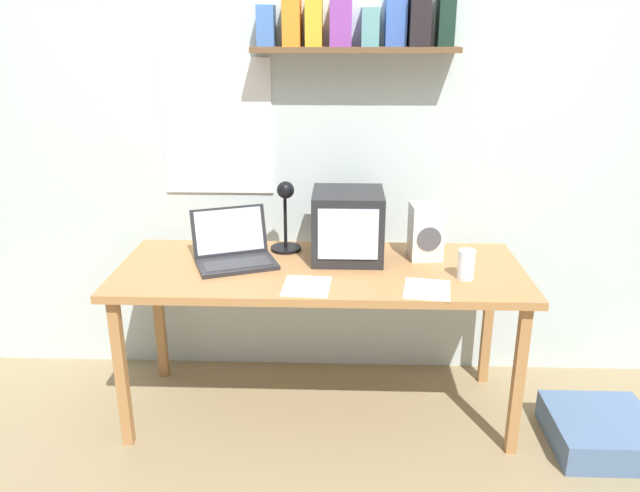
{
  "coord_description": "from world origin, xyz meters",
  "views": [
    {
      "loc": [
        0.09,
        -2.59,
        1.74
      ],
      "look_at": [
        0.0,
        0.0,
        0.84
      ],
      "focal_mm": 35.0,
      "sensor_mm": 36.0,
      "label": 1
    }
  ],
  "objects_px": {
    "space_heater": "(426,231)",
    "crt_monitor": "(348,225)",
    "printed_handout": "(307,286)",
    "corner_desk": "(320,279)",
    "loose_paper_near_monitor": "(427,289)",
    "juice_glass": "(466,266)",
    "desk_lamp": "(286,213)",
    "floor_cushion": "(601,431)",
    "laptop": "(233,249)"
  },
  "relations": [
    {
      "from": "space_heater",
      "to": "crt_monitor",
      "type": "bearing_deg",
      "value": 176.31
    },
    {
      "from": "printed_handout",
      "to": "corner_desk",
      "type": "bearing_deg",
      "value": 77.99
    },
    {
      "from": "loose_paper_near_monitor",
      "to": "juice_glass",
      "type": "bearing_deg",
      "value": 36.1
    },
    {
      "from": "space_heater",
      "to": "loose_paper_near_monitor",
      "type": "height_order",
      "value": "space_heater"
    },
    {
      "from": "desk_lamp",
      "to": "corner_desk",
      "type": "bearing_deg",
      "value": -59.59
    },
    {
      "from": "corner_desk",
      "to": "juice_glass",
      "type": "bearing_deg",
      "value": -9.83
    },
    {
      "from": "desk_lamp",
      "to": "loose_paper_near_monitor",
      "type": "relative_size",
      "value": 1.44
    },
    {
      "from": "desk_lamp",
      "to": "floor_cushion",
      "type": "relative_size",
      "value": 0.8
    },
    {
      "from": "laptop",
      "to": "juice_glass",
      "type": "distance_m",
      "value": 1.03
    },
    {
      "from": "laptop",
      "to": "corner_desk",
      "type": "bearing_deg",
      "value": -29.48
    },
    {
      "from": "space_heater",
      "to": "printed_handout",
      "type": "height_order",
      "value": "space_heater"
    },
    {
      "from": "crt_monitor",
      "to": "floor_cushion",
      "type": "height_order",
      "value": "crt_monitor"
    },
    {
      "from": "printed_handout",
      "to": "floor_cushion",
      "type": "xyz_separation_m",
      "value": [
        1.29,
        -0.01,
        -0.67
      ]
    },
    {
      "from": "laptop",
      "to": "printed_handout",
      "type": "xyz_separation_m",
      "value": [
        0.35,
        -0.28,
        -0.06
      ]
    },
    {
      "from": "crt_monitor",
      "to": "corner_desk",
      "type": "bearing_deg",
      "value": -133.76
    },
    {
      "from": "crt_monitor",
      "to": "loose_paper_near_monitor",
      "type": "distance_m",
      "value": 0.51
    },
    {
      "from": "laptop",
      "to": "loose_paper_near_monitor",
      "type": "xyz_separation_m",
      "value": [
        0.84,
        -0.29,
        -0.06
      ]
    },
    {
      "from": "desk_lamp",
      "to": "juice_glass",
      "type": "bearing_deg",
      "value": -31.06
    },
    {
      "from": "juice_glass",
      "to": "corner_desk",
      "type": "bearing_deg",
      "value": 170.17
    },
    {
      "from": "crt_monitor",
      "to": "laptop",
      "type": "height_order",
      "value": "crt_monitor"
    },
    {
      "from": "desk_lamp",
      "to": "floor_cushion",
      "type": "distance_m",
      "value": 1.71
    },
    {
      "from": "floor_cushion",
      "to": "corner_desk",
      "type": "bearing_deg",
      "value": 169.45
    },
    {
      "from": "loose_paper_near_monitor",
      "to": "printed_handout",
      "type": "height_order",
      "value": "same"
    },
    {
      "from": "loose_paper_near_monitor",
      "to": "floor_cushion",
      "type": "relative_size",
      "value": 0.55
    },
    {
      "from": "printed_handout",
      "to": "juice_glass",
      "type": "bearing_deg",
      "value": 9.75
    },
    {
      "from": "crt_monitor",
      "to": "floor_cushion",
      "type": "bearing_deg",
      "value": -17.93
    },
    {
      "from": "loose_paper_near_monitor",
      "to": "crt_monitor",
      "type": "bearing_deg",
      "value": 131.52
    },
    {
      "from": "laptop",
      "to": "printed_handout",
      "type": "bearing_deg",
      "value": -60.1
    },
    {
      "from": "crt_monitor",
      "to": "printed_handout",
      "type": "height_order",
      "value": "crt_monitor"
    },
    {
      "from": "desk_lamp",
      "to": "floor_cushion",
      "type": "height_order",
      "value": "desk_lamp"
    },
    {
      "from": "desk_lamp",
      "to": "space_heater",
      "type": "height_order",
      "value": "desk_lamp"
    },
    {
      "from": "juice_glass",
      "to": "printed_handout",
      "type": "distance_m",
      "value": 0.68
    },
    {
      "from": "space_heater",
      "to": "loose_paper_near_monitor",
      "type": "distance_m",
      "value": 0.4
    },
    {
      "from": "juice_glass",
      "to": "laptop",
      "type": "bearing_deg",
      "value": 170.77
    },
    {
      "from": "desk_lamp",
      "to": "space_heater",
      "type": "bearing_deg",
      "value": -15.13
    },
    {
      "from": "juice_glass",
      "to": "space_heater",
      "type": "relative_size",
      "value": 0.49
    },
    {
      "from": "crt_monitor",
      "to": "space_heater",
      "type": "xyz_separation_m",
      "value": [
        0.36,
        0.01,
        -0.03
      ]
    },
    {
      "from": "laptop",
      "to": "desk_lamp",
      "type": "bearing_deg",
      "value": 10.41
    },
    {
      "from": "crt_monitor",
      "to": "juice_glass",
      "type": "relative_size",
      "value": 2.57
    },
    {
      "from": "corner_desk",
      "to": "floor_cushion",
      "type": "distance_m",
      "value": 1.4
    },
    {
      "from": "space_heater",
      "to": "printed_handout",
      "type": "bearing_deg",
      "value": -150.94
    },
    {
      "from": "crt_monitor",
      "to": "floor_cushion",
      "type": "xyz_separation_m",
      "value": [
        1.12,
        -0.36,
        -0.82
      ]
    },
    {
      "from": "laptop",
      "to": "loose_paper_near_monitor",
      "type": "bearing_deg",
      "value": -40.52
    },
    {
      "from": "corner_desk",
      "to": "printed_handout",
      "type": "xyz_separation_m",
      "value": [
        -0.05,
        -0.22,
        0.06
      ]
    },
    {
      "from": "laptop",
      "to": "loose_paper_near_monitor",
      "type": "height_order",
      "value": "laptop"
    },
    {
      "from": "juice_glass",
      "to": "loose_paper_near_monitor",
      "type": "distance_m",
      "value": 0.23
    },
    {
      "from": "laptop",
      "to": "desk_lamp",
      "type": "relative_size",
      "value": 1.22
    },
    {
      "from": "crt_monitor",
      "to": "floor_cushion",
      "type": "distance_m",
      "value": 1.44
    },
    {
      "from": "corner_desk",
      "to": "crt_monitor",
      "type": "height_order",
      "value": "crt_monitor"
    },
    {
      "from": "loose_paper_near_monitor",
      "to": "desk_lamp",
      "type": "bearing_deg",
      "value": 144.66
    }
  ]
}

